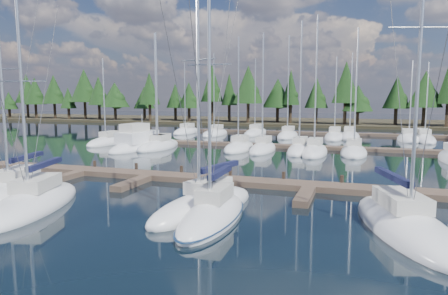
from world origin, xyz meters
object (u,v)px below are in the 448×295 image
(front_sailboat_2, at_px, (34,203))
(front_sailboat_5, at_px, (404,225))
(front_sailboat_1, at_px, (14,192))
(motor_yacht_left, at_px, (138,145))
(front_sailboat_3, at_px, (204,205))
(front_sailboat_4, at_px, (213,215))
(main_dock, at_px, (223,182))

(front_sailboat_2, relative_size, front_sailboat_5, 0.77)
(front_sailboat_1, distance_m, front_sailboat_5, 22.62)
(front_sailboat_1, bearing_deg, motor_yacht_left, 101.64)
(front_sailboat_2, xyz_separation_m, front_sailboat_3, (9.27, 2.53, 0.03))
(front_sailboat_4, height_order, motor_yacht_left, front_sailboat_4)
(front_sailboat_2, bearing_deg, front_sailboat_3, 15.30)
(front_sailboat_4, bearing_deg, motor_yacht_left, 127.73)
(front_sailboat_1, bearing_deg, front_sailboat_5, 1.38)
(main_dock, xyz_separation_m, front_sailboat_5, (11.11, -6.67, 0.09))
(front_sailboat_1, bearing_deg, front_sailboat_3, 3.05)
(front_sailboat_1, height_order, front_sailboat_4, front_sailboat_1)
(front_sailboat_2, bearing_deg, front_sailboat_1, 150.94)
(front_sailboat_1, height_order, front_sailboat_5, front_sailboat_5)
(front_sailboat_1, relative_size, front_sailboat_4, 1.02)
(front_sailboat_5, distance_m, motor_yacht_left, 35.30)
(main_dock, height_order, motor_yacht_left, motor_yacht_left)
(front_sailboat_3, bearing_deg, motor_yacht_left, 127.96)
(front_sailboat_1, bearing_deg, front_sailboat_4, -3.57)
(front_sailboat_3, relative_size, motor_yacht_left, 1.40)
(front_sailboat_4, bearing_deg, main_dock, 104.93)
(front_sailboat_2, relative_size, front_sailboat_4, 0.91)
(front_sailboat_1, distance_m, front_sailboat_2, 3.83)
(front_sailboat_1, xyz_separation_m, front_sailboat_5, (22.61, 0.54, 0.01))
(front_sailboat_1, height_order, front_sailboat_2, front_sailboat_1)
(front_sailboat_2, distance_m, front_sailboat_3, 9.61)
(main_dock, height_order, front_sailboat_3, front_sailboat_3)
(motor_yacht_left, bearing_deg, front_sailboat_2, -71.95)
(front_sailboat_1, xyz_separation_m, front_sailboat_3, (12.62, 0.67, 0.02))
(main_dock, bearing_deg, front_sailboat_5, -30.98)
(front_sailboat_1, distance_m, front_sailboat_4, 13.68)
(front_sailboat_3, height_order, motor_yacht_left, front_sailboat_3)
(front_sailboat_3, bearing_deg, front_sailboat_5, -0.75)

